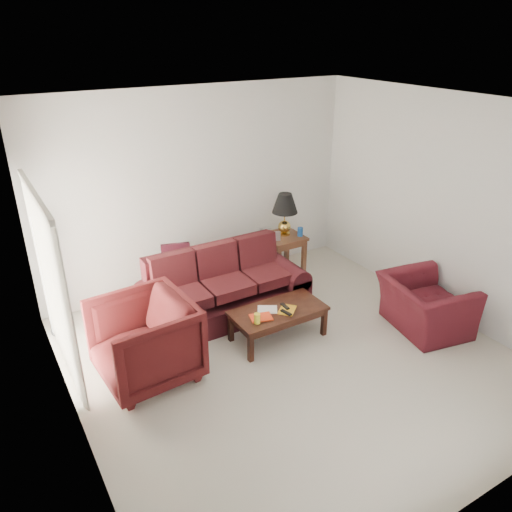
{
  "coord_description": "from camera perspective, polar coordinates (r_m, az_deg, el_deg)",
  "views": [
    {
      "loc": [
        -2.97,
        -4.12,
        3.75
      ],
      "look_at": [
        0.0,
        0.85,
        1.05
      ],
      "focal_mm": 35.0,
      "sensor_mm": 36.0,
      "label": 1
    }
  ],
  "objects": [
    {
      "name": "throw_pillow",
      "position": [
        7.2,
        -9.11,
        -0.17
      ],
      "size": [
        0.45,
        0.31,
        0.42
      ],
      "primitive_type": "cube",
      "rotation": [
        -0.21,
        0.0,
        -0.3
      ],
      "color": "black",
      "rests_on": "sofa"
    },
    {
      "name": "picture_frame",
      "position": [
        8.1,
        1.06,
        3.13
      ],
      "size": [
        0.13,
        0.16,
        0.05
      ],
      "primitive_type": "cube",
      "rotation": [
        1.36,
        0.0,
        -0.04
      ],
      "color": "#B0AFB4",
      "rests_on": "end_table"
    },
    {
      "name": "remote_a",
      "position": [
        6.32,
        3.46,
        -6.46
      ],
      "size": [
        0.08,
        0.17,
        0.02
      ],
      "primitive_type": "cube",
      "rotation": [
        0.0,
        0.0,
        0.21
      ],
      "color": "black",
      "rests_on": "coffee_table"
    },
    {
      "name": "blinds",
      "position": [
        6.07,
        -22.4,
        -3.16
      ],
      "size": [
        0.1,
        2.0,
        2.16
      ],
      "primitive_type": "cube",
      "color": "silver",
      "rests_on": "ground"
    },
    {
      "name": "coffee_table",
      "position": [
        6.55,
        2.52,
        -7.71
      ],
      "size": [
        1.33,
        0.88,
        0.43
      ],
      "primitive_type": null,
      "rotation": [
        0.0,
        0.0,
        -0.23
      ],
      "color": "black",
      "rests_on": "ground"
    },
    {
      "name": "magazine_red",
      "position": [
        6.25,
        0.58,
        -7.02
      ],
      "size": [
        0.31,
        0.27,
        0.02
      ],
      "primitive_type": "cube",
      "rotation": [
        0.0,
        0.0,
        -0.27
      ],
      "color": "red",
      "rests_on": "coffee_table"
    },
    {
      "name": "armchair_right",
      "position": [
        7.04,
        18.76,
        -5.33
      ],
      "size": [
        1.14,
        1.25,
        0.71
      ],
      "primitive_type": "imported",
      "rotation": [
        0.0,
        0.0,
        1.38
      ],
      "color": "#420F16",
      "rests_on": "ground"
    },
    {
      "name": "table_lamp",
      "position": [
        7.96,
        3.3,
        4.77
      ],
      "size": [
        0.41,
        0.41,
        0.69
      ],
      "primitive_type": null,
      "rotation": [
        0.0,
        0.0,
        0.0
      ],
      "color": "gold",
      "rests_on": "end_table"
    },
    {
      "name": "clock",
      "position": [
        7.83,
        2.26,
        2.28
      ],
      "size": [
        0.16,
        0.11,
        0.15
      ],
      "primitive_type": "cube",
      "rotation": [
        0.0,
        0.0,
        -0.4
      ],
      "color": "silver",
      "rests_on": "end_table"
    },
    {
      "name": "end_table",
      "position": [
        8.17,
        3.09,
        0.21
      ],
      "size": [
        0.61,
        0.61,
        0.66
      ],
      "primitive_type": null,
      "rotation": [
        0.0,
        0.0,
        -0.02
      ],
      "color": "#523A1C",
      "rests_on": "ground"
    },
    {
      "name": "sofa",
      "position": [
        6.88,
        -3.67,
        -3.47
      ],
      "size": [
        2.38,
        1.13,
        0.95
      ],
      "primitive_type": null,
      "rotation": [
        0.0,
        0.0,
        0.06
      ],
      "color": "black",
      "rests_on": "ground"
    },
    {
      "name": "magazine_white",
      "position": [
        6.42,
        1.3,
        -6.12
      ],
      "size": [
        0.31,
        0.29,
        0.01
      ],
      "primitive_type": "cube",
      "rotation": [
        0.0,
        0.0,
        -0.56
      ],
      "color": "white",
      "rests_on": "coffee_table"
    },
    {
      "name": "armchair_left",
      "position": [
        5.87,
        -12.61,
        -9.46
      ],
      "size": [
        1.14,
        1.11,
        0.98
      ],
      "primitive_type": "imported",
      "rotation": [
        0.0,
        0.0,
        -1.5
      ],
      "color": "#3A0D0E",
      "rests_on": "ground"
    },
    {
      "name": "yellow_glass",
      "position": [
        6.12,
        0.13,
        -7.15
      ],
      "size": [
        0.08,
        0.08,
        0.13
      ],
      "primitive_type": "cylinder",
      "rotation": [
        0.0,
        0.0,
        -0.1
      ],
      "color": "yellow",
      "rests_on": "coffee_table"
    },
    {
      "name": "remote_b",
      "position": [
        6.46,
        3.33,
        -5.74
      ],
      "size": [
        0.06,
        0.16,
        0.02
      ],
      "primitive_type": "cube",
      "rotation": [
        0.0,
        0.0,
        -0.05
      ],
      "color": "black",
      "rests_on": "coffee_table"
    },
    {
      "name": "magazine_orange",
      "position": [
        6.42,
        3.58,
        -6.16
      ],
      "size": [
        0.32,
        0.31,
        0.01
      ],
      "primitive_type": "cube",
      "rotation": [
        0.0,
        0.0,
        0.72
      ],
      "color": "gold",
      "rests_on": "coffee_table"
    },
    {
      "name": "floor_lamp",
      "position": [
        6.87,
        -22.35,
        -2.13
      ],
      "size": [
        0.32,
        0.32,
        1.67
      ],
      "primitive_type": null,
      "rotation": [
        0.0,
        0.0,
        0.21
      ],
      "color": "white",
      "rests_on": "ground"
    },
    {
      "name": "floor",
      "position": [
        6.31,
        4.05,
        -11.51
      ],
      "size": [
        5.0,
        5.0,
        0.0
      ],
      "primitive_type": "plane",
      "color": "beige",
      "rests_on": "ground"
    },
    {
      "name": "blue_canister",
      "position": [
        8.03,
        5.07,
        2.77
      ],
      "size": [
        0.11,
        0.11,
        0.14
      ],
      "primitive_type": "cylinder",
      "rotation": [
        0.0,
        0.0,
        -0.37
      ],
      "color": "#174B96",
      "rests_on": "end_table"
    }
  ]
}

